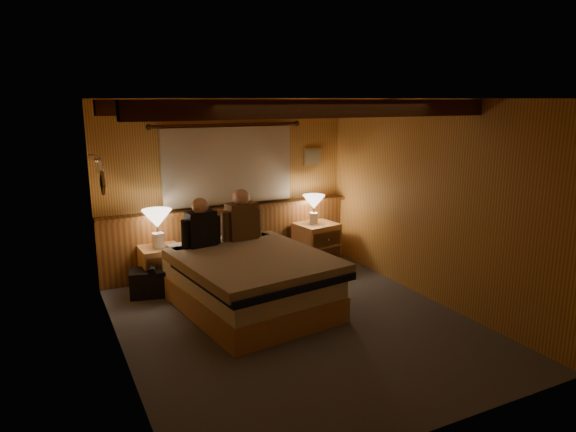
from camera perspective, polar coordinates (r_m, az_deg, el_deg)
floor at (r=5.73m, az=0.87°, el=-11.85°), size 4.20×4.20×0.00m
ceiling at (r=5.20m, az=0.97°, el=12.93°), size 4.20×4.20×0.00m
wall_back at (r=7.23m, az=-6.76°, el=3.28°), size 3.60×0.00×3.60m
wall_left at (r=4.81m, az=-18.52°, el=-2.20°), size 0.00×4.20×4.20m
wall_right at (r=6.35m, az=15.50°, el=1.56°), size 0.00×4.20×4.20m
wall_front at (r=3.67m, az=16.25°, el=-6.65°), size 3.60×0.00×3.60m
wainscot at (r=7.32m, az=-6.44°, el=-2.31°), size 3.60×0.23×0.94m
curtain_window at (r=7.12m, az=-6.64°, el=5.75°), size 2.18×0.09×1.11m
ceiling_beams at (r=5.34m, az=0.21°, el=11.96°), size 3.60×1.65×0.16m
coat_rail at (r=6.27m, az=-20.20°, el=5.43°), size 0.05×0.55×0.24m
framed_print at (r=7.72m, az=2.76°, el=6.58°), size 0.30×0.04×0.25m
bed at (r=5.98m, az=-4.22°, el=-7.18°), size 1.74×2.13×0.67m
nightstand_left at (r=6.85m, az=-13.91°, el=-5.57°), size 0.50×0.46×0.55m
nightstand_right at (r=7.60m, az=3.19°, el=-3.09°), size 0.63×0.58×0.61m
lamp_left at (r=6.68m, az=-14.33°, el=-0.54°), size 0.38×0.38×0.49m
lamp_right at (r=7.44m, az=2.88°, el=1.37°), size 0.33×0.33×0.42m
person_left at (r=6.23m, az=-9.65°, el=-1.15°), size 0.50×0.25×0.61m
person_right at (r=6.46m, az=-5.19°, el=-0.29°), size 0.55×0.25×0.67m
duffel_bag at (r=6.65m, az=-14.76°, el=-7.07°), size 0.61×0.45×0.40m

